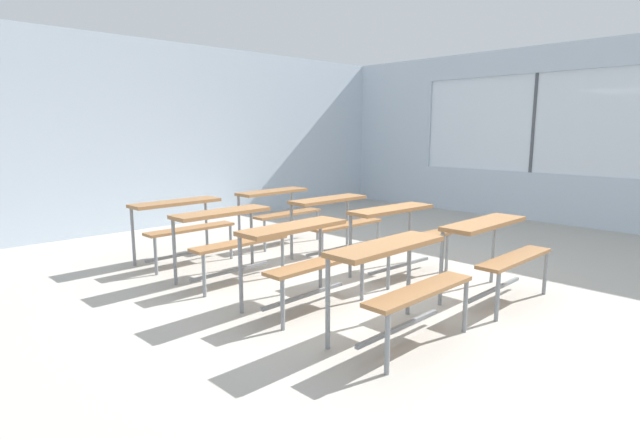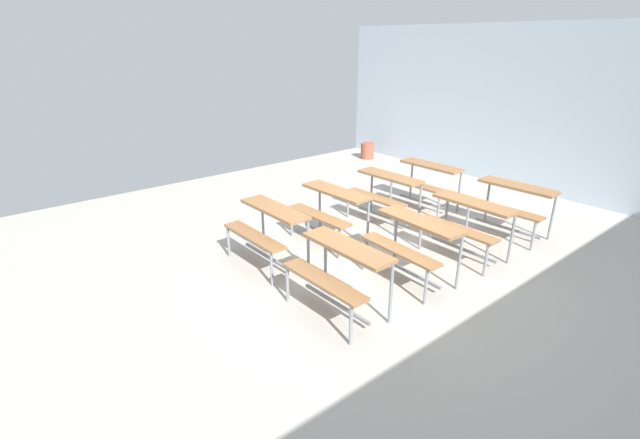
# 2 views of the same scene
# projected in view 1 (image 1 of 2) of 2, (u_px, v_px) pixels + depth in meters

# --- Properties ---
(ground) EXTENTS (10.00, 9.00, 0.05)m
(ground) POSITION_uv_depth(u_px,v_px,m) (364.00, 287.00, 5.22)
(ground) COLOR #ADA89E
(wall_back) EXTENTS (10.00, 0.12, 3.00)m
(wall_back) POSITION_uv_depth(u_px,v_px,m) (158.00, 136.00, 8.15)
(wall_back) COLOR silver
(wall_back) RESTS_ON ground
(wall_right) EXTENTS (0.12, 9.00, 3.00)m
(wall_right) POSITION_uv_depth(u_px,v_px,m) (571.00, 139.00, 8.27)
(wall_right) COLOR silver
(wall_right) RESTS_ON ground
(desk_bench_r0c0) EXTENTS (1.11, 0.60, 0.74)m
(desk_bench_r0c0) POSITION_uv_depth(u_px,v_px,m) (398.00, 269.00, 3.76)
(desk_bench_r0c0) COLOR olive
(desk_bench_r0c0) RESTS_ON ground
(desk_bench_r0c1) EXTENTS (1.11, 0.60, 0.74)m
(desk_bench_r0c1) POSITION_uv_depth(u_px,v_px,m) (494.00, 241.00, 4.68)
(desk_bench_r0c1) COLOR olive
(desk_bench_r0c1) RESTS_ON ground
(desk_bench_r1c0) EXTENTS (1.12, 0.63, 0.74)m
(desk_bench_r1c0) POSITION_uv_depth(u_px,v_px,m) (302.00, 246.00, 4.50)
(desk_bench_r1c0) COLOR olive
(desk_bench_r1c0) RESTS_ON ground
(desk_bench_r1c1) EXTENTS (1.13, 0.64, 0.74)m
(desk_bench_r1c1) POSITION_uv_depth(u_px,v_px,m) (399.00, 225.00, 5.51)
(desk_bench_r1c1) COLOR olive
(desk_bench_r1c1) RESTS_ON ground
(desk_bench_r2c0) EXTENTS (1.11, 0.62, 0.74)m
(desk_bench_r2c0) POSITION_uv_depth(u_px,v_px,m) (228.00, 228.00, 5.29)
(desk_bench_r2c0) COLOR olive
(desk_bench_r2c0) RESTS_ON ground
(desk_bench_r2c1) EXTENTS (1.10, 0.60, 0.74)m
(desk_bench_r2c1) POSITION_uv_depth(u_px,v_px,m) (334.00, 213.00, 6.29)
(desk_bench_r2c1) COLOR olive
(desk_bench_r2c1) RESTS_ON ground
(desk_bench_r3c0) EXTENTS (1.11, 0.61, 0.74)m
(desk_bench_r3c0) POSITION_uv_depth(u_px,v_px,m) (181.00, 216.00, 6.02)
(desk_bench_r3c0) COLOR olive
(desk_bench_r3c0) RESTS_ON ground
(desk_bench_r3c1) EXTENTS (1.12, 0.63, 0.74)m
(desk_bench_r3c1) POSITION_uv_depth(u_px,v_px,m) (278.00, 203.00, 7.08)
(desk_bench_r3c1) COLOR olive
(desk_bench_r3c1) RESTS_ON ground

